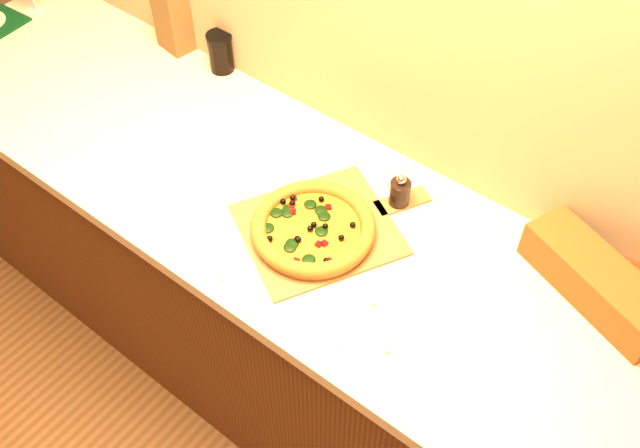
{
  "coord_description": "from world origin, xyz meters",
  "views": [
    {
      "loc": [
        0.74,
        0.51,
        2.25
      ],
      "look_at": [
        0.06,
        1.38,
        0.96
      ],
      "focal_mm": 40.0,
      "sensor_mm": 36.0,
      "label": 1
    }
  ],
  "objects_px": {
    "dark_jar": "(221,52)",
    "pizza": "(313,228)",
    "rolling_pin": "(605,264)",
    "pepper_grinder": "(400,193)",
    "pizza_peel": "(324,227)"
  },
  "relations": [
    {
      "from": "rolling_pin",
      "to": "dark_jar",
      "type": "distance_m",
      "value": 1.23
    },
    {
      "from": "rolling_pin",
      "to": "dark_jar",
      "type": "height_order",
      "value": "dark_jar"
    },
    {
      "from": "dark_jar",
      "to": "pizza",
      "type": "bearing_deg",
      "value": -28.96
    },
    {
      "from": "rolling_pin",
      "to": "pizza",
      "type": "bearing_deg",
      "value": -151.17
    },
    {
      "from": "pizza_peel",
      "to": "dark_jar",
      "type": "relative_size",
      "value": 4.18
    },
    {
      "from": "pepper_grinder",
      "to": "rolling_pin",
      "type": "relative_size",
      "value": 0.28
    },
    {
      "from": "pepper_grinder",
      "to": "dark_jar",
      "type": "height_order",
      "value": "dark_jar"
    },
    {
      "from": "pepper_grinder",
      "to": "dark_jar",
      "type": "bearing_deg",
      "value": 169.8
    },
    {
      "from": "pepper_grinder",
      "to": "dark_jar",
      "type": "xyz_separation_m",
      "value": [
        -0.74,
        0.13,
        0.02
      ]
    },
    {
      "from": "pizza_peel",
      "to": "pepper_grinder",
      "type": "distance_m",
      "value": 0.21
    },
    {
      "from": "rolling_pin",
      "to": "pepper_grinder",
      "type": "bearing_deg",
      "value": -166.74
    },
    {
      "from": "pizza",
      "to": "dark_jar",
      "type": "distance_m",
      "value": 0.72
    },
    {
      "from": "pizza",
      "to": "dark_jar",
      "type": "relative_size",
      "value": 2.46
    },
    {
      "from": "pizza_peel",
      "to": "rolling_pin",
      "type": "xyz_separation_m",
      "value": [
        0.6,
        0.3,
        0.02
      ]
    },
    {
      "from": "pizza_peel",
      "to": "rolling_pin",
      "type": "bearing_deg",
      "value": 55.23
    }
  ]
}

